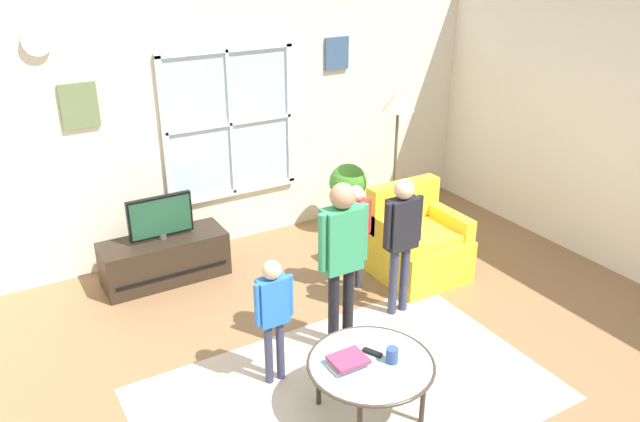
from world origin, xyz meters
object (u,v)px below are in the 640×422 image
(remote_near_books, at_px, (372,353))
(floor_lamp, at_px, (398,116))
(cup, at_px, (392,355))
(tv_stand, at_px, (165,259))
(coffee_table, at_px, (371,365))
(book_stack, at_px, (348,362))
(person_green_shirt, at_px, (342,249))
(armchair, at_px, (417,244))
(person_black_shirt, at_px, (402,231))
(person_red_shirt, at_px, (355,226))
(person_blue_shirt, at_px, (273,308))
(television, at_px, (160,217))
(potted_plant_by_window, at_px, (348,190))

(remote_near_books, height_order, floor_lamp, floor_lamp)
(cup, bearing_deg, tv_stand, 106.23)
(coffee_table, relative_size, book_stack, 3.22)
(remote_near_books, height_order, person_green_shirt, person_green_shirt)
(armchair, height_order, person_black_shirt, person_black_shirt)
(coffee_table, distance_m, person_red_shirt, 1.69)
(person_blue_shirt, bearing_deg, tv_stand, 96.83)
(tv_stand, relative_size, armchair, 1.33)
(person_blue_shirt, distance_m, person_black_shirt, 1.38)
(television, bearing_deg, remote_near_books, -74.27)
(person_green_shirt, distance_m, person_black_shirt, 0.74)
(armchair, distance_m, cup, 1.98)
(coffee_table, xyz_separation_m, person_red_shirt, (0.83, 1.46, 0.24))
(person_black_shirt, bearing_deg, remote_near_books, -135.65)
(potted_plant_by_window, bearing_deg, remote_near_books, -119.33)
(remote_near_books, bearing_deg, floor_lamp, 50.40)
(cup, height_order, person_red_shirt, person_red_shirt)
(person_green_shirt, xyz_separation_m, floor_lamp, (1.48, 1.32, 0.51))
(coffee_table, bearing_deg, remote_near_books, 49.67)
(television, xyz_separation_m, book_stack, (0.48, -2.45, -0.20))
(coffee_table, distance_m, floor_lamp, 2.86)
(coffee_table, bearing_deg, armchair, 42.63)
(tv_stand, bearing_deg, person_black_shirt, -45.22)
(armchair, relative_size, person_green_shirt, 0.62)
(book_stack, relative_size, floor_lamp, 0.16)
(book_stack, bearing_deg, cup, -22.49)
(tv_stand, height_order, person_green_shirt, person_green_shirt)
(cup, bearing_deg, armchair, 46.45)
(television, bearing_deg, person_green_shirt, -64.10)
(book_stack, xyz_separation_m, person_green_shirt, (0.38, 0.69, 0.43))
(potted_plant_by_window, bearing_deg, television, -179.92)
(remote_near_books, bearing_deg, potted_plant_by_window, 60.67)
(television, distance_m, person_blue_shirt, 1.88)
(tv_stand, height_order, person_blue_shirt, person_blue_shirt)
(coffee_table, distance_m, book_stack, 0.16)
(tv_stand, distance_m, person_blue_shirt, 1.92)
(cup, xyz_separation_m, remote_near_books, (-0.06, 0.14, -0.04))
(tv_stand, distance_m, person_black_shirt, 2.29)
(tv_stand, distance_m, armchair, 2.40)
(armchair, height_order, coffee_table, armchair)
(television, height_order, person_green_shirt, person_green_shirt)
(person_blue_shirt, height_order, person_green_shirt, person_green_shirt)
(armchair, bearing_deg, floor_lamp, 72.29)
(person_green_shirt, distance_m, potted_plant_by_window, 2.17)
(remote_near_books, height_order, potted_plant_by_window, potted_plant_by_window)
(book_stack, relative_size, person_green_shirt, 0.19)
(television, xyz_separation_m, potted_plant_by_window, (2.05, 0.00, -0.16))
(book_stack, distance_m, person_red_shirt, 1.72)
(armchair, relative_size, coffee_table, 1.01)
(person_blue_shirt, xyz_separation_m, floor_lamp, (2.11, 1.42, 0.76))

